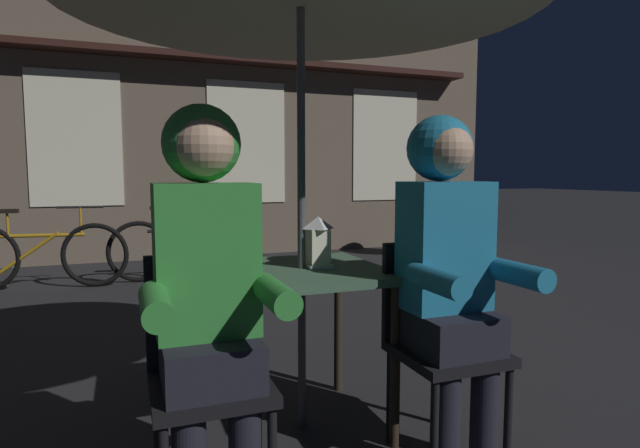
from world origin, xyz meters
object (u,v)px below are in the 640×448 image
chair_left (207,364)px  potted_plant (418,218)px  cafe_table (302,290)px  bicycle_second (40,255)px  chair_right (438,334)px  bicycle_third (187,248)px  lantern (318,241)px  person_right_hooded (448,252)px  person_left_hooded (207,267)px

chair_left → potted_plant: size_ratio=0.95×
cafe_table → bicycle_second: bicycle_second is taller
chair_left → chair_right: same height
bicycle_third → potted_plant: bearing=8.8°
lantern → bicycle_second: 4.02m
chair_right → bicycle_second: bearing=116.9°
lantern → bicycle_second: (-1.62, 3.65, -0.51)m
person_right_hooded → bicycle_third: (-0.58, 4.06, -0.50)m
cafe_table → person_left_hooded: size_ratio=0.53×
bicycle_second → bicycle_third: same height
cafe_table → bicycle_third: bearing=91.6°
chair_left → bicycle_second: (-1.07, 4.00, -0.14)m
chair_left → potted_plant: 5.79m
chair_left → bicycle_third: 4.03m
cafe_table → chair_left: size_ratio=0.85×
lantern → bicycle_third: size_ratio=0.14×
person_left_hooded → potted_plant: bearing=51.5°
bicycle_third → potted_plant: potted_plant is taller
person_right_hooded → bicycle_second: bearing=116.5°
bicycle_third → person_left_hooded: bearing=-95.3°
person_right_hooded → bicycle_second: size_ratio=0.84×
chair_left → person_left_hooded: 0.36m
chair_right → person_right_hooded: 0.36m
chair_right → bicycle_third: (-0.58, 4.01, -0.14)m
person_left_hooded → potted_plant: (3.63, 4.57, -0.30)m
cafe_table → bicycle_second: bearing=113.0°
chair_left → potted_plant: bearing=51.2°
chair_right → chair_left: bearing=180.0°
lantern → person_right_hooded: size_ratio=0.17×
lantern → cafe_table: bearing=167.1°
cafe_table → lantern: (0.07, -0.02, 0.22)m
cafe_table → bicycle_second: 3.96m
person_left_hooded → potted_plant: 5.84m
chair_left → chair_right: 0.96m
person_left_hooded → bicycle_second: person_left_hooded is taller
lantern → bicycle_second: bearing=113.9°
person_left_hooded → person_right_hooded: bearing=0.0°
chair_right → bicycle_third: bearing=98.3°
bicycle_second → person_right_hooded: bearing=-63.5°
cafe_table → chair_right: chair_right is taller
bicycle_third → cafe_table: bearing=-88.4°
person_left_hooded → bicycle_second: bearing=104.7°
lantern → chair_left: (-0.55, -0.35, -0.37)m
cafe_table → bicycle_third: size_ratio=0.44×
chair_right → lantern: bearing=139.1°
bicycle_second → chair_left: bearing=-75.1°
person_right_hooded → potted_plant: bearing=59.7°
cafe_table → lantern: lantern is taller
chair_right → cafe_table: bearing=142.5°
person_right_hooded → potted_plant: size_ratio=1.52×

